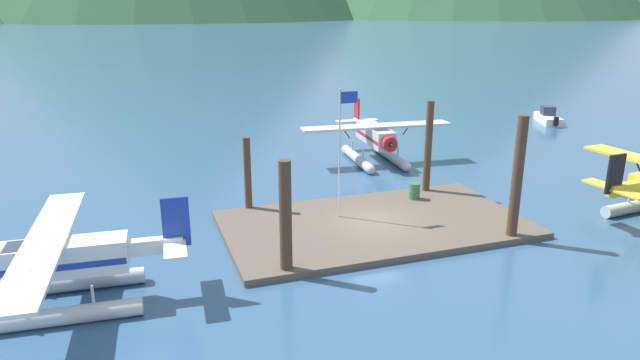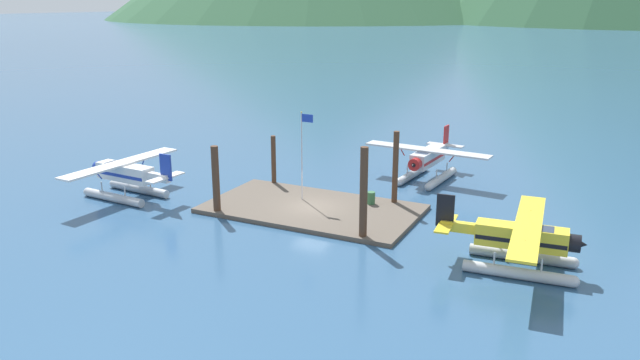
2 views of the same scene
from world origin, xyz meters
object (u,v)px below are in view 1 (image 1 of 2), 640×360
Objects in this scene: seaplane_white_port_aft at (58,268)px; seaplane_silver_bow_right at (375,140)px; flagpole at (342,139)px; fuel_drum at (415,191)px; boat_white_open_east at (548,117)px.

seaplane_white_port_aft is 1.00× the size of seaplane_silver_bow_right.
flagpole is 13.67m from seaplane_white_port_aft.
seaplane_white_port_aft is at bearing -159.97° from flagpole.
flagpole is 0.62× the size of seaplane_white_port_aft.
flagpole is 7.33× the size of fuel_drum.
boat_white_open_east is (27.20, 17.16, -3.80)m from flagpole.
boat_white_open_east is (20.91, 7.36, -1.09)m from seaplane_silver_bow_right.
fuel_drum is 27.53m from boat_white_open_east.
flagpole is at bearing 20.03° from seaplane_white_port_aft.
fuel_drum is 8.79m from seaplane_silver_bow_right.
seaplane_silver_bow_right is at bearing 80.06° from fuel_drum.
seaplane_silver_bow_right is (18.88, 14.39, 0.00)m from seaplane_white_port_aft.
fuel_drum is 0.19× the size of boat_white_open_east.
seaplane_silver_bow_right is (6.29, 9.80, -2.71)m from flagpole.
seaplane_silver_bow_right is 2.29× the size of boat_white_open_east.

